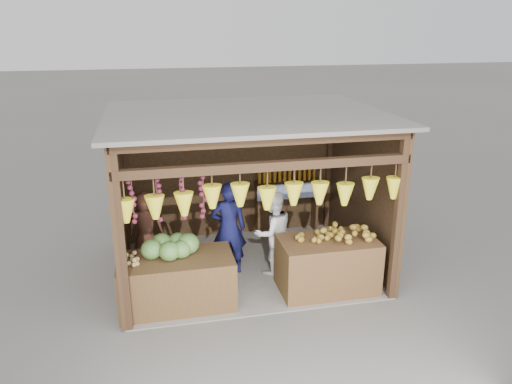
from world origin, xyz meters
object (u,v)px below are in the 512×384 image
at_px(counter_left, 177,282).
at_px(counter_right, 327,265).
at_px(vendor_seated, 146,226).
at_px(woman_standing, 273,233).
at_px(man_standing, 229,228).

height_order(counter_left, counter_right, counter_right).
bearing_deg(vendor_seated, woman_standing, 178.95).
relative_size(counter_right, woman_standing, 1.04).
distance_m(counter_right, woman_standing, 1.04).
bearing_deg(counter_right, vendor_seated, 156.72).
height_order(counter_left, vendor_seated, vendor_seated).
relative_size(counter_left, counter_right, 1.12).
bearing_deg(counter_left, counter_right, -0.76).
relative_size(man_standing, woman_standing, 1.12).
bearing_deg(man_standing, vendor_seated, -9.16).
xyz_separation_m(counter_left, vendor_seated, (-0.40, 1.13, 0.46)).
bearing_deg(woman_standing, counter_right, 117.21).
bearing_deg(man_standing, counter_left, 45.90).
relative_size(counter_left, woman_standing, 1.17).
xyz_separation_m(counter_left, woman_standing, (1.63, 0.71, 0.32)).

